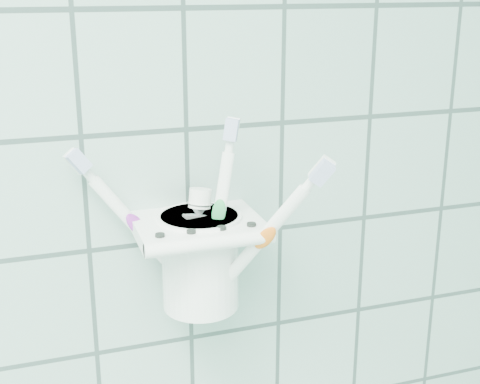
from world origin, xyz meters
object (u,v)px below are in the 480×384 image
(toothpaste_tube, at_px, (190,242))
(toothbrush_orange, at_px, (206,209))
(cup, at_px, (200,258))
(holder_bracket, at_px, (198,227))
(toothbrush_blue, at_px, (204,215))
(toothbrush_pink, at_px, (192,202))

(toothpaste_tube, bearing_deg, toothbrush_orange, -20.00)
(cup, bearing_deg, toothpaste_tube, -138.76)
(holder_bracket, relative_size, toothbrush_orange, 0.65)
(holder_bracket, relative_size, toothbrush_blue, 0.65)
(toothbrush_pink, bearing_deg, toothpaste_tube, -135.51)
(toothbrush_pink, bearing_deg, toothbrush_blue, -108.66)
(cup, relative_size, toothpaste_tube, 0.80)
(holder_bracket, distance_m, toothbrush_blue, 0.02)
(toothpaste_tube, bearing_deg, toothbrush_pink, 58.93)
(toothbrush_pink, xyz_separation_m, toothbrush_blue, (0.00, -0.03, -0.00))
(toothbrush_blue, bearing_deg, toothpaste_tube, -170.95)
(holder_bracket, distance_m, toothpaste_tube, 0.02)
(holder_bracket, distance_m, toothbrush_orange, 0.03)
(cup, xyz_separation_m, toothbrush_blue, (0.00, -0.02, 0.05))
(toothbrush_blue, bearing_deg, holder_bracket, 137.55)
(toothbrush_orange, bearing_deg, toothbrush_blue, -116.74)
(toothbrush_pink, xyz_separation_m, toothbrush_orange, (0.01, -0.03, 0.00))
(toothbrush_blue, relative_size, toothbrush_orange, 1.00)
(holder_bracket, height_order, toothbrush_blue, toothbrush_blue)
(holder_bracket, bearing_deg, toothbrush_pink, 89.68)
(cup, height_order, toothbrush_orange, toothbrush_orange)
(toothbrush_pink, distance_m, toothpaste_tube, 0.04)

